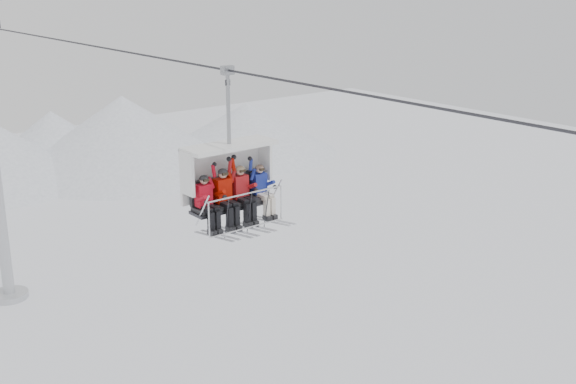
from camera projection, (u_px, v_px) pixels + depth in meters
haul_cable at (288, 81)px, 15.69m from camera, size 0.06×50.00×0.06m
chairlift_carrier at (227, 173)px, 18.28m from camera, size 2.41×1.17×3.98m
skier_far_left at (207, 201)px, 17.69m from camera, size 0.38×1.69×1.54m
skier_center_left at (225, 196)px, 18.02m from camera, size 0.41×1.69×1.64m
skier_center_right at (242, 192)px, 18.34m from camera, size 0.41×1.69×1.61m
skier_far_right at (262, 189)px, 18.72m from camera, size 0.37×1.69×1.50m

